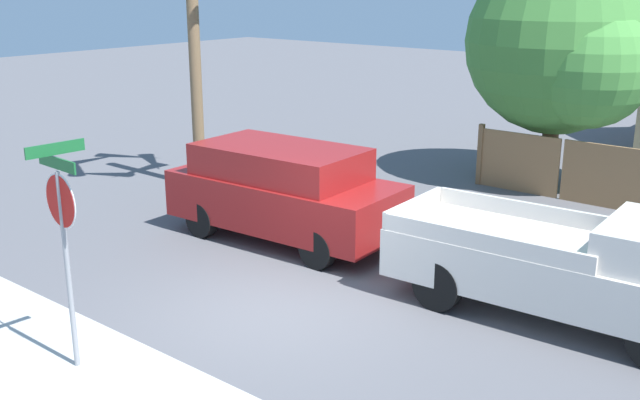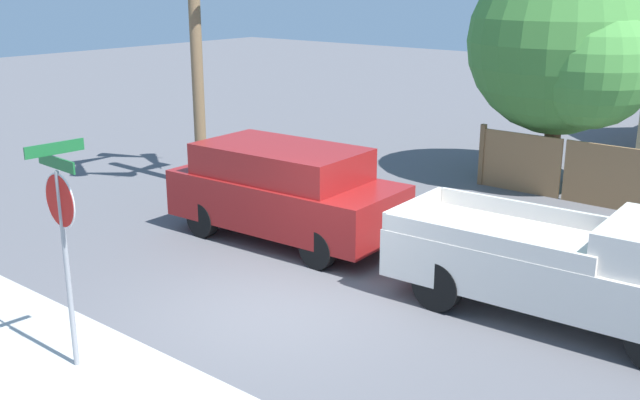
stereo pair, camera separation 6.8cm
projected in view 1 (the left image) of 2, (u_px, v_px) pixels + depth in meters
ground_plane at (275, 310)px, 11.60m from camera, size 80.00×80.00×0.00m
oak_tree at (565, 47)px, 17.81m from camera, size 4.69×4.47×5.71m
red_suv at (284, 190)px, 14.50m from camera, size 4.70×2.23×1.86m
orange_pickup at (576, 266)px, 11.03m from camera, size 5.27×2.24×1.71m
stop_sign at (63, 220)px, 9.37m from camera, size 0.86×0.78×3.02m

